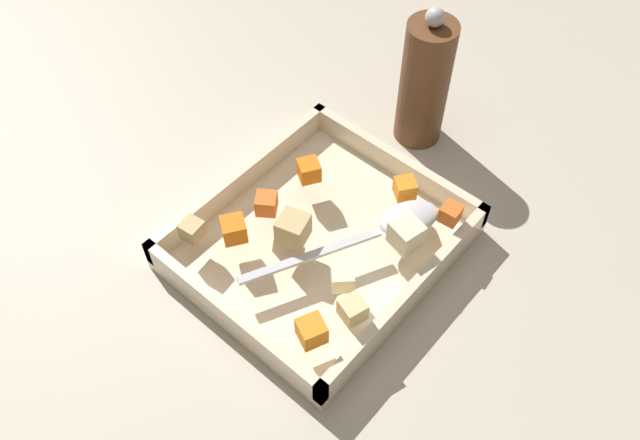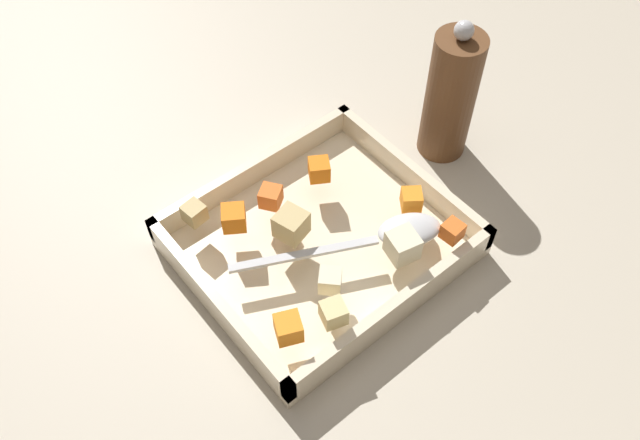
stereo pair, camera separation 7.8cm
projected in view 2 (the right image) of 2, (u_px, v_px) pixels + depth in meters
The scene contains 15 objects.
ground_plane at pixel (332, 254), 0.82m from camera, with size 4.00×4.00×0.00m, color #BCB29E.
baking_dish at pixel (320, 242), 0.81m from camera, with size 0.31×0.27×0.05m.
carrot_chunk_front_center at pixel (288, 328), 0.69m from camera, with size 0.03×0.03×0.03m, color orange.
carrot_chunk_rim_edge at pixel (319, 169), 0.82m from camera, with size 0.03×0.03×0.03m, color orange.
carrot_chunk_corner_ne at pixel (271, 197), 0.80m from camera, with size 0.02×0.02×0.02m, color orange.
carrot_chunk_back_center at pixel (411, 200), 0.79m from camera, with size 0.02×0.02×0.02m, color orange.
carrot_chunk_heap_top at pixel (234, 218), 0.78m from camera, with size 0.03×0.03×0.03m, color orange.
carrot_chunk_center at pixel (452, 231), 0.77m from camera, with size 0.02×0.02×0.02m, color orange.
potato_chunk_mid_right at pixel (333, 313), 0.70m from camera, with size 0.03×0.03×0.03m, color #E0CC89.
potato_chunk_near_spoon at pixel (194, 213), 0.78m from camera, with size 0.02×0.02×0.02m, color tan.
potato_chunk_near_left at pixel (330, 281), 0.73m from camera, with size 0.02×0.02×0.02m, color beige.
potato_chunk_far_left at pixel (403, 245), 0.75m from camera, with size 0.03×0.03×0.03m, color beige.
potato_chunk_corner_nw at pixel (291, 225), 0.77m from camera, with size 0.03×0.03×0.03m, color tan.
serving_spoon at pixel (398, 232), 0.77m from camera, with size 0.24×0.13×0.02m.
pepper_mill at pixel (450, 96), 0.86m from camera, with size 0.07×0.07×0.21m.
Camera 2 is at (0.30, 0.35, 0.68)m, focal length 37.57 mm.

